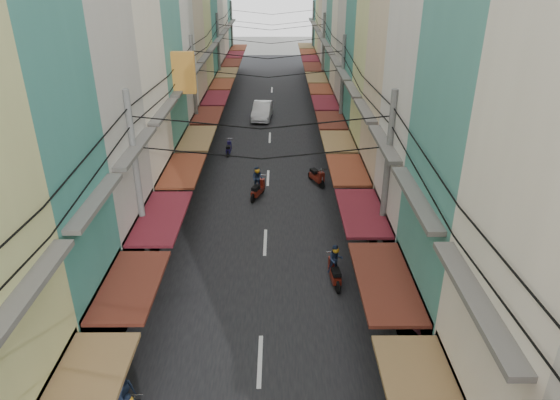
{
  "coord_description": "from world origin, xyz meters",
  "views": [
    {
      "loc": [
        0.63,
        -15.03,
        12.37
      ],
      "look_at": [
        0.72,
        5.98,
        2.31
      ],
      "focal_mm": 32.0,
      "sensor_mm": 36.0,
      "label": 1
    }
  ],
  "objects_px": {
    "white_car": "(262,119)",
    "market_umbrella": "(450,318)",
    "bicycle": "(449,383)",
    "traffic_sign": "(389,268)"
  },
  "relations": [
    {
      "from": "white_car",
      "to": "market_umbrella",
      "type": "height_order",
      "value": "market_umbrella"
    },
    {
      "from": "bicycle",
      "to": "market_umbrella",
      "type": "bearing_deg",
      "value": 20.33
    },
    {
      "from": "market_umbrella",
      "to": "bicycle",
      "type": "bearing_deg",
      "value": -60.1
    },
    {
      "from": "market_umbrella",
      "to": "traffic_sign",
      "type": "relative_size",
      "value": 0.97
    },
    {
      "from": "bicycle",
      "to": "traffic_sign",
      "type": "relative_size",
      "value": 0.54
    },
    {
      "from": "traffic_sign",
      "to": "bicycle",
      "type": "bearing_deg",
      "value": -69.17
    },
    {
      "from": "bicycle",
      "to": "traffic_sign",
      "type": "xyz_separation_m",
      "value": [
        -1.41,
        3.7,
        1.98
      ]
    },
    {
      "from": "market_umbrella",
      "to": "traffic_sign",
      "type": "xyz_separation_m",
      "value": [
        -1.21,
        3.36,
        -0.37
      ]
    },
    {
      "from": "bicycle",
      "to": "traffic_sign",
      "type": "height_order",
      "value": "traffic_sign"
    },
    {
      "from": "bicycle",
      "to": "traffic_sign",
      "type": "distance_m",
      "value": 4.43
    }
  ]
}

